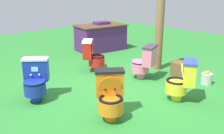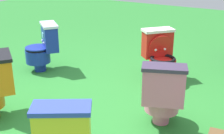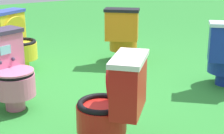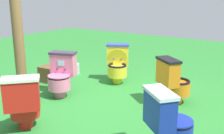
{
  "view_description": "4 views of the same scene",
  "coord_description": "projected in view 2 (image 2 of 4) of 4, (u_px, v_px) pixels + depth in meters",
  "views": [
    {
      "loc": [
        -3.18,
        -3.25,
        1.91
      ],
      "look_at": [
        -0.19,
        -0.16,
        0.53
      ],
      "focal_mm": 41.13,
      "sensor_mm": 36.0,
      "label": 1
    },
    {
      "loc": [
        1.82,
        -2.77,
        1.78
      ],
      "look_at": [
        0.19,
        0.14,
        0.48
      ],
      "focal_mm": 49.11,
      "sensor_mm": 36.0,
      "label": 2
    },
    {
      "loc": [
        1.6,
        3.12,
        1.4
      ],
      "look_at": [
        -0.09,
        0.2,
        0.31
      ],
      "focal_mm": 56.96,
      "sensor_mm": 36.0,
      "label": 3
    },
    {
      "loc": [
        -2.23,
        3.08,
        1.68
      ],
      "look_at": [
        0.11,
        -0.4,
        0.53
      ],
      "focal_mm": 43.64,
      "sensor_mm": 36.0,
      "label": 4
    }
  ],
  "objects": [
    {
      "name": "ground",
      "position": [
        93.0,
        104.0,
        3.72
      ],
      "size": [
        14.0,
        14.0,
        0.0
      ],
      "primitive_type": "plane",
      "color": "#2D8433"
    },
    {
      "name": "toilet_blue",
      "position": [
        43.0,
        47.0,
        4.65
      ],
      "size": [
        0.62,
        0.64,
        0.73
      ],
      "rotation": [
        0.0,
        0.0,
        2.44
      ],
      "color": "#192D9E",
      "rests_on": "ground"
    },
    {
      "name": "toilet_pink",
      "position": [
        162.0,
        94.0,
        3.16
      ],
      "size": [
        0.55,
        0.6,
        0.73
      ],
      "rotation": [
        0.0,
        0.0,
        0.36
      ],
      "color": "pink",
      "rests_on": "ground"
    },
    {
      "name": "toilet_red",
      "position": [
        160.0,
        55.0,
        4.29
      ],
      "size": [
        0.63,
        0.63,
        0.73
      ],
      "rotation": [
        0.0,
        0.0,
        3.95
      ],
      "color": "red",
      "rests_on": "ground"
    }
  ]
}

